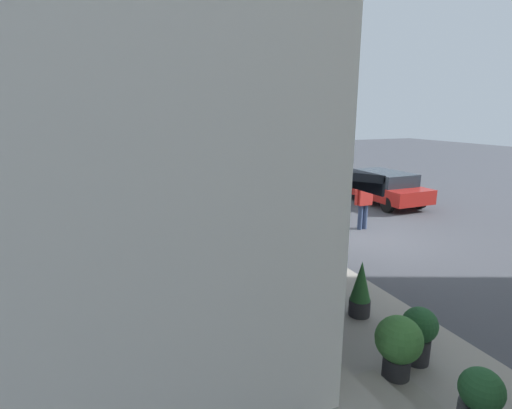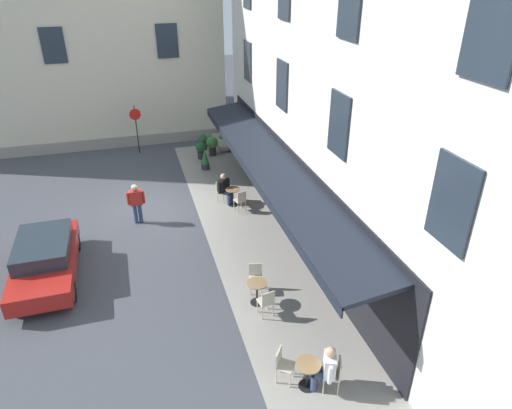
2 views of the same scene
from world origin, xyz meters
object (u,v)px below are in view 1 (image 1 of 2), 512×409
at_px(seated_patron_in_white, 184,173).
at_px(potted_plant_entrance_right, 480,401).
at_px(walking_pedestrian_in_red, 364,200).
at_px(cafe_table_mid_terrace, 217,189).
at_px(parked_car_red, 380,186).
at_px(potted_plant_entrance_left, 398,345).
at_px(cafe_chair_cream_corner_left, 218,190).
at_px(cafe_table_near_entrance, 193,177).
at_px(cafe_chair_cream_under_awning, 180,176).
at_px(seated_companion_in_black, 269,227).
at_px(cafe_chair_cream_near_door, 211,185).
at_px(potted_plant_under_sign, 419,332).
at_px(potted_plant_mid_terrace, 361,289).
at_px(cafe_chair_cream_facing_street, 276,233).
at_px(cafe_chair_cream_corner_right, 242,225).
at_px(cafe_table_streetside, 256,232).
at_px(cafe_chair_cream_back_row, 205,177).

height_order(seated_patron_in_white, potted_plant_entrance_right, seated_patron_in_white).
distance_m(walking_pedestrian_in_red, potted_plant_entrance_right, 8.21).
distance_m(cafe_table_mid_terrace, parked_car_red, 6.87).
distance_m(cafe_table_mid_terrace, potted_plant_entrance_left, 12.15).
bearing_deg(parked_car_red, cafe_chair_cream_corner_left, -111.65).
height_order(cafe_table_mid_terrace, potted_plant_entrance_left, potted_plant_entrance_left).
distance_m(cafe_table_near_entrance, cafe_chair_cream_under_awning, 0.63).
bearing_deg(potted_plant_entrance_left, seated_companion_in_black, 174.48).
bearing_deg(potted_plant_entrance_right, cafe_chair_cream_near_door, 177.37).
height_order(cafe_table_near_entrance, cafe_chair_cream_corner_left, cafe_chair_cream_corner_left).
xyz_separation_m(cafe_table_near_entrance, potted_plant_entrance_left, (15.36, -0.74, 0.13)).
xyz_separation_m(cafe_table_mid_terrace, potted_plant_under_sign, (11.81, -0.38, 0.02)).
bearing_deg(potted_plant_mid_terrace, walking_pedestrian_in_red, 142.21).
relative_size(cafe_chair_cream_facing_street, potted_plant_entrance_left, 0.88).
height_order(walking_pedestrian_in_red, potted_plant_entrance_left, walking_pedestrian_in_red).
relative_size(cafe_table_mid_terrace, potted_plant_entrance_left, 0.73).
bearing_deg(cafe_chair_cream_near_door, cafe_chair_cream_corner_left, -1.35).
xyz_separation_m(cafe_chair_cream_under_awning, potted_plant_mid_terrace, (13.84, 0.56, -0.02)).
distance_m(walking_pedestrian_in_red, potted_plant_entrance_left, 7.50).
relative_size(cafe_table_mid_terrace, cafe_chair_cream_near_door, 0.82).
distance_m(cafe_chair_cream_corner_left, walking_pedestrian_in_red, 6.21).
height_order(cafe_chair_cream_corner_right, seated_patron_in_white, seated_patron_in_white).
xyz_separation_m(seated_patron_in_white, potted_plant_under_sign, (15.22, 0.31, -0.19)).
distance_m(seated_patron_in_white, potted_plant_entrance_left, 15.52).
relative_size(cafe_table_streetside, seated_companion_in_black, 0.57).
bearing_deg(cafe_table_near_entrance, potted_plant_under_sign, -0.28).
height_order(cafe_chair_cream_near_door, potted_plant_mid_terrace, potted_plant_mid_terrace).
distance_m(cafe_chair_cream_corner_right, parked_car_red, 7.52).
height_order(cafe_chair_cream_back_row, cafe_chair_cream_near_door, same).
relative_size(cafe_chair_cream_under_awning, potted_plant_mid_terrace, 0.85).
distance_m(cafe_chair_cream_under_awning, parked_car_red, 9.62).
height_order(cafe_chair_cream_corner_left, cafe_table_streetside, cafe_chair_cream_corner_left).
bearing_deg(cafe_table_streetside, cafe_chair_cream_back_row, 173.96).
relative_size(cafe_chair_cream_back_row, seated_patron_in_white, 0.70).
height_order(cafe_chair_cream_near_door, walking_pedestrian_in_red, walking_pedestrian_in_red).
distance_m(cafe_chair_cream_back_row, potted_plant_mid_terrace, 13.23).
height_order(potted_plant_under_sign, parked_car_red, parked_car_red).
bearing_deg(cafe_table_near_entrance, cafe_chair_cream_facing_street, -0.46).
bearing_deg(cafe_chair_cream_under_awning, seated_patron_in_white, 68.27).
bearing_deg(potted_plant_mid_terrace, cafe_table_streetside, -173.88).
xyz_separation_m(cafe_chair_cream_under_awning, potted_plant_under_sign, (15.30, 0.51, -0.04)).
bearing_deg(seated_patron_in_white, cafe_chair_cream_near_door, 11.90).
distance_m(cafe_table_mid_terrace, potted_plant_under_sign, 11.82).
height_order(cafe_chair_cream_back_row, cafe_chair_cream_corner_right, same).
bearing_deg(walking_pedestrian_in_red, potted_plant_under_sign, -30.61).
distance_m(cafe_chair_cream_facing_street, potted_plant_under_sign, 5.03).
distance_m(cafe_chair_cream_facing_street, potted_plant_entrance_left, 5.36).
bearing_deg(cafe_chair_cream_facing_street, seated_companion_in_black, -142.80).
bearing_deg(potted_plant_entrance_left, walking_pedestrian_in_red, 146.11).
xyz_separation_m(cafe_table_streetside, cafe_chair_cream_corner_right, (-0.61, -0.18, 0.06)).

